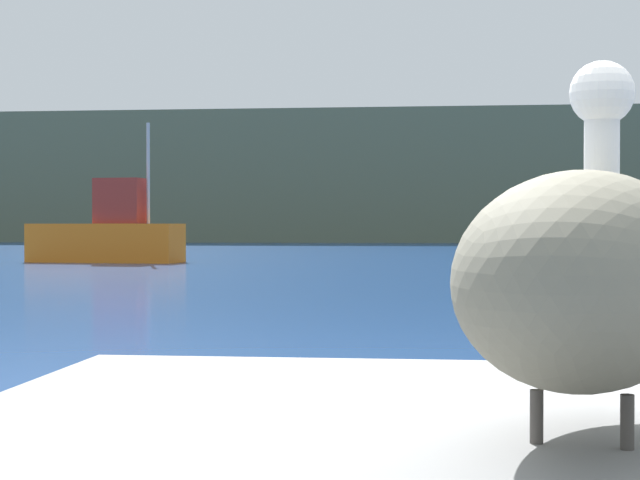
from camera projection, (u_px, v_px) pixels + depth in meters
name	position (u px, v px, depth m)	size (l,w,h in m)	color
hillside_backdrop	(444.00, 179.00, 83.62)	(140.00, 14.91, 9.77)	#5B664C
pelican	(585.00, 274.00, 2.39)	(0.80, 1.44, 0.90)	gray
fishing_boat_orange	(109.00, 234.00, 38.33)	(5.65, 2.33, 4.96)	orange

